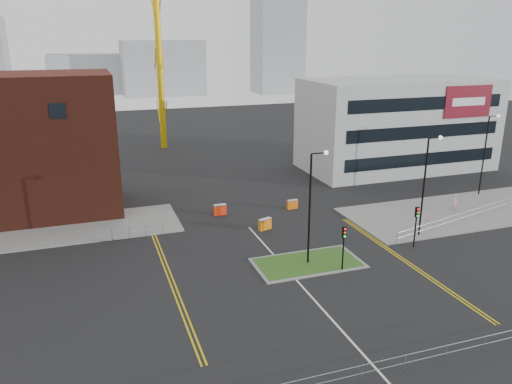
% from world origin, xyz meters
% --- Properties ---
extents(ground, '(200.00, 200.00, 0.00)m').
position_xyz_m(ground, '(0.00, 0.00, 0.00)').
color(ground, black).
rests_on(ground, ground).
extents(pavement_left, '(28.00, 8.00, 0.12)m').
position_xyz_m(pavement_left, '(-20.00, 22.00, 0.06)').
color(pavement_left, slate).
rests_on(pavement_left, ground).
extents(pavement_right, '(24.00, 10.00, 0.12)m').
position_xyz_m(pavement_right, '(22.00, 14.00, 0.06)').
color(pavement_right, slate).
rests_on(pavement_right, ground).
extents(island_kerb, '(8.60, 4.60, 0.08)m').
position_xyz_m(island_kerb, '(2.00, 8.00, 0.04)').
color(island_kerb, slate).
rests_on(island_kerb, ground).
extents(grass_island, '(8.00, 4.00, 0.12)m').
position_xyz_m(grass_island, '(2.00, 8.00, 0.06)').
color(grass_island, '#234A18').
rests_on(grass_island, ground).
extents(office_block, '(25.00, 12.20, 12.00)m').
position_xyz_m(office_block, '(26.01, 31.97, 6.00)').
color(office_block, '#A3A5A7').
rests_on(office_block, ground).
extents(streetlamp_island, '(1.46, 0.36, 9.18)m').
position_xyz_m(streetlamp_island, '(2.22, 8.00, 5.41)').
color(streetlamp_island, black).
rests_on(streetlamp_island, ground).
extents(streetlamp_right_near, '(1.46, 0.36, 9.18)m').
position_xyz_m(streetlamp_right_near, '(14.22, 10.00, 5.41)').
color(streetlamp_right_near, black).
rests_on(streetlamp_right_near, ground).
extents(streetlamp_right_far, '(1.46, 0.36, 9.18)m').
position_xyz_m(streetlamp_right_far, '(28.22, 18.00, 5.41)').
color(streetlamp_right_far, black).
rests_on(streetlamp_right_far, ground).
extents(traffic_light_island, '(0.28, 0.33, 3.65)m').
position_xyz_m(traffic_light_island, '(4.00, 5.98, 2.57)').
color(traffic_light_island, black).
rests_on(traffic_light_island, ground).
extents(traffic_light_right, '(0.28, 0.33, 3.65)m').
position_xyz_m(traffic_light_right, '(12.00, 7.98, 2.57)').
color(traffic_light_right, black).
rests_on(traffic_light_right, ground).
extents(railing_front, '(24.05, 0.05, 1.10)m').
position_xyz_m(railing_front, '(0.00, -6.00, 0.78)').
color(railing_front, gray).
rests_on(railing_front, ground).
extents(railing_left, '(6.05, 0.05, 1.10)m').
position_xyz_m(railing_left, '(-11.00, 18.00, 0.74)').
color(railing_left, gray).
rests_on(railing_left, ground).
extents(railing_right, '(19.05, 5.05, 1.10)m').
position_xyz_m(railing_right, '(20.50, 11.50, 0.78)').
color(railing_right, gray).
rests_on(railing_right, ground).
extents(centre_line, '(0.15, 30.00, 0.01)m').
position_xyz_m(centre_line, '(0.00, 2.00, 0.01)').
color(centre_line, silver).
rests_on(centre_line, ground).
extents(yellow_left_a, '(0.12, 24.00, 0.01)m').
position_xyz_m(yellow_left_a, '(-9.00, 10.00, 0.01)').
color(yellow_left_a, gold).
rests_on(yellow_left_a, ground).
extents(yellow_left_b, '(0.12, 24.00, 0.01)m').
position_xyz_m(yellow_left_b, '(-8.70, 10.00, 0.01)').
color(yellow_left_b, gold).
rests_on(yellow_left_b, ground).
extents(yellow_right_a, '(0.12, 20.00, 0.01)m').
position_xyz_m(yellow_right_a, '(9.50, 6.00, 0.01)').
color(yellow_right_a, gold).
rests_on(yellow_right_a, ground).
extents(yellow_right_b, '(0.12, 20.00, 0.01)m').
position_xyz_m(yellow_right_b, '(9.80, 6.00, 0.01)').
color(yellow_right_b, gold).
rests_on(yellow_right_b, ground).
extents(skyline_b, '(24.00, 12.00, 16.00)m').
position_xyz_m(skyline_b, '(10.00, 130.00, 8.00)').
color(skyline_b, gray).
rests_on(skyline_b, ground).
extents(skyline_c, '(14.00, 12.00, 28.00)m').
position_xyz_m(skyline_c, '(45.00, 125.00, 14.00)').
color(skyline_c, gray).
rests_on(skyline_c, ground).
extents(skyline_d, '(30.00, 12.00, 12.00)m').
position_xyz_m(skyline_d, '(-8.00, 140.00, 6.00)').
color(skyline_d, gray).
rests_on(skyline_d, ground).
extents(pedestrian, '(0.77, 0.67, 1.77)m').
position_xyz_m(pedestrian, '(21.57, 14.41, 0.89)').
color(pedestrian, pink).
rests_on(pedestrian, ground).
extents(barrier_left, '(1.33, 0.51, 1.10)m').
position_xyz_m(barrier_left, '(-1.69, 21.27, 0.60)').
color(barrier_left, '#F52E0D').
rests_on(barrier_left, ground).
extents(barrier_mid, '(1.35, 0.82, 1.08)m').
position_xyz_m(barrier_mid, '(1.26, 16.00, 0.59)').
color(barrier_mid, orange).
rests_on(barrier_mid, ground).
extents(barrier_right, '(1.18, 0.47, 0.97)m').
position_xyz_m(barrier_right, '(6.00, 20.61, 0.53)').
color(barrier_right, orange).
rests_on(barrier_right, ground).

